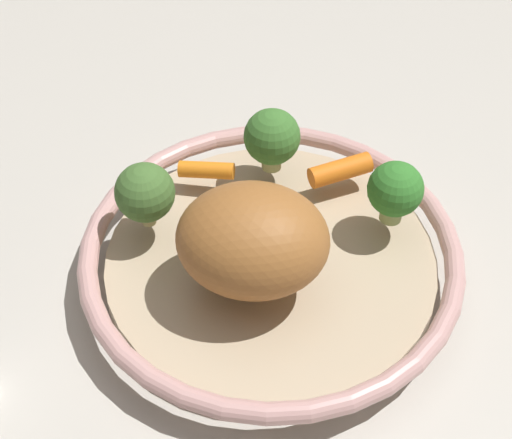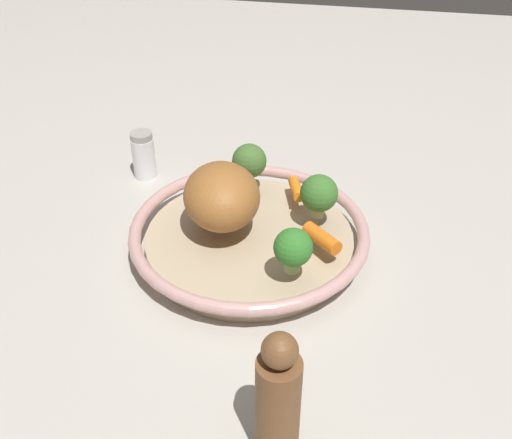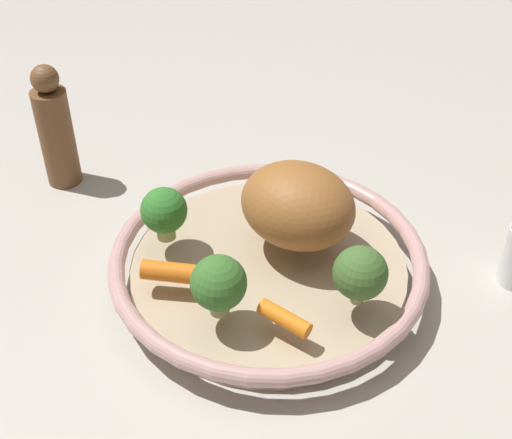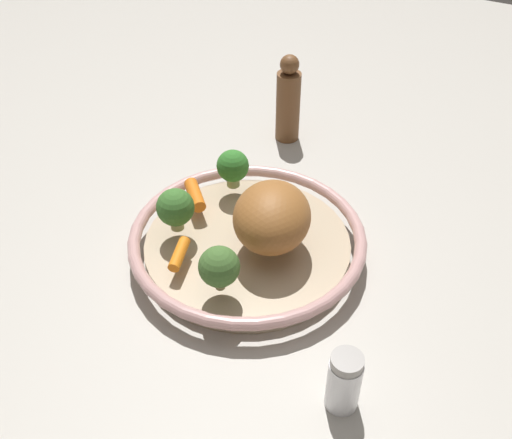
% 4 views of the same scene
% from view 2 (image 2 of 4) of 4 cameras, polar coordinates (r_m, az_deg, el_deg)
% --- Properties ---
extents(ground_plane, '(2.35, 2.35, 0.00)m').
position_cam_2_polar(ground_plane, '(0.85, -0.62, -2.81)').
color(ground_plane, '#B7B2A8').
extents(serving_bowl, '(0.33, 0.33, 0.04)m').
position_cam_2_polar(serving_bowl, '(0.84, -0.63, -1.58)').
color(serving_bowl, tan).
rests_on(serving_bowl, ground_plane).
extents(roast_chicken_piece, '(0.15, 0.14, 0.08)m').
position_cam_2_polar(roast_chicken_piece, '(0.81, -3.32, 2.11)').
color(roast_chicken_piece, '#9A5E2C').
rests_on(roast_chicken_piece, serving_bowl).
extents(baby_carrot_center, '(0.05, 0.03, 0.02)m').
position_cam_2_polar(baby_carrot_center, '(0.89, 3.82, 2.91)').
color(baby_carrot_center, orange).
rests_on(baby_carrot_center, serving_bowl).
extents(baby_carrot_back, '(0.06, 0.06, 0.02)m').
position_cam_2_polar(baby_carrot_back, '(0.79, 6.26, -1.76)').
color(baby_carrot_back, orange).
rests_on(baby_carrot_back, serving_bowl).
extents(broccoli_floret_large, '(0.05, 0.05, 0.06)m').
position_cam_2_polar(broccoli_floret_large, '(0.73, 3.53, -2.74)').
color(broccoli_floret_large, '#96AA66').
rests_on(broccoli_floret_large, serving_bowl).
extents(broccoli_floret_mid, '(0.05, 0.05, 0.06)m').
position_cam_2_polar(broccoli_floret_mid, '(0.90, -0.64, 5.54)').
color(broccoli_floret_mid, tan).
rests_on(broccoli_floret_mid, serving_bowl).
extents(broccoli_floret_small, '(0.05, 0.05, 0.06)m').
position_cam_2_polar(broccoli_floret_small, '(0.83, 5.98, 2.43)').
color(broccoli_floret_small, '#9CA466').
rests_on(broccoli_floret_small, serving_bowl).
extents(salt_shaker, '(0.04, 0.04, 0.08)m').
position_cam_2_polar(salt_shaker, '(1.01, -10.60, 6.02)').
color(salt_shaker, white).
rests_on(salt_shaker, ground_plane).
extents(pepper_mill, '(0.04, 0.04, 0.16)m').
position_cam_2_polar(pepper_mill, '(0.58, 2.10, -16.86)').
color(pepper_mill, brown).
rests_on(pepper_mill, ground_plane).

